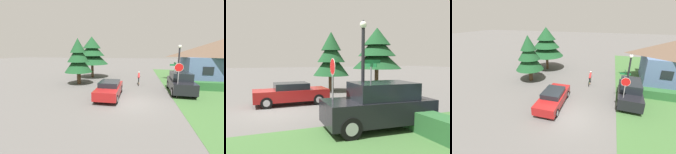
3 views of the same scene
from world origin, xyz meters
The scene contains 10 objects.
ground_plane centered at (0.00, 0.00, 0.00)m, with size 140.00×140.00×0.00m, color #5B5956.
cottage_house centered at (10.81, 9.72, 2.82)m, with size 9.93×6.35×5.43m.
sedan_left_lane centered at (-1.84, 1.21, 0.71)m, with size 1.91×4.68×1.39m.
cyclist centered at (0.58, 6.47, 0.73)m, with size 0.44×1.82×1.52m.
parked_suv_right centered at (4.50, 3.79, 0.95)m, with size 2.16×4.61×1.93m.
stop_sign centered at (3.83, 1.99, 2.06)m, with size 0.70×0.07×2.93m.
street_lamp centered at (4.07, 3.26, 2.67)m, with size 0.30×0.30×4.51m.
street_name_sign centered at (3.89, 3.75, 1.97)m, with size 0.90×0.90×2.87m.
conifer_tall_near centered at (-6.47, 5.59, 3.11)m, with size 3.22×3.22×5.38m.
conifer_tall_far centered at (-6.28, 10.25, 3.69)m, with size 4.69×4.69×5.95m.
Camera 1 is at (0.66, -11.02, 3.94)m, focal length 24.00 mm.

